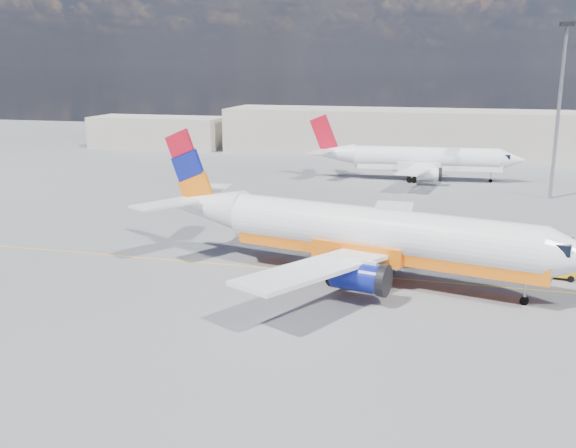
% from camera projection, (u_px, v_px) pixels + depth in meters
% --- Properties ---
extents(ground, '(240.00, 240.00, 0.00)m').
position_uv_depth(ground, '(281.00, 282.00, 48.64)').
color(ground, '#57575B').
rests_on(ground, ground).
extents(taxi_line, '(70.00, 0.15, 0.01)m').
position_uv_depth(taxi_line, '(291.00, 270.00, 51.45)').
color(taxi_line, yellow).
rests_on(taxi_line, ground).
extents(terminal_main, '(70.00, 14.00, 8.00)m').
position_uv_depth(terminal_main, '(416.00, 132.00, 116.79)').
color(terminal_main, beige).
rests_on(terminal_main, ground).
extents(terminal_annex, '(26.00, 10.00, 6.00)m').
position_uv_depth(terminal_annex, '(158.00, 132.00, 126.58)').
color(terminal_annex, beige).
rests_on(terminal_annex, ground).
extents(main_jet, '(35.99, 27.63, 10.86)m').
position_uv_depth(main_jet, '(363.00, 233.00, 48.45)').
color(main_jet, white).
rests_on(main_jet, ground).
extents(second_jet, '(30.13, 23.77, 9.13)m').
position_uv_depth(second_jet, '(419.00, 159.00, 90.38)').
color(second_jet, white).
rests_on(second_jet, ground).
extents(gse_tug, '(2.74, 1.81, 1.87)m').
position_uv_depth(gse_tug, '(556.00, 267.00, 49.37)').
color(gse_tug, black).
rests_on(gse_tug, ground).
extents(traffic_cone, '(0.45, 0.45, 0.63)m').
position_uv_depth(traffic_cone, '(288.00, 280.00, 48.08)').
color(traffic_cone, white).
rests_on(traffic_cone, ground).
extents(floodlight_mast, '(1.52, 1.52, 20.78)m').
position_uv_depth(floodlight_mast, '(560.00, 95.00, 75.75)').
color(floodlight_mast, '#9B9CA3').
rests_on(floodlight_mast, ground).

